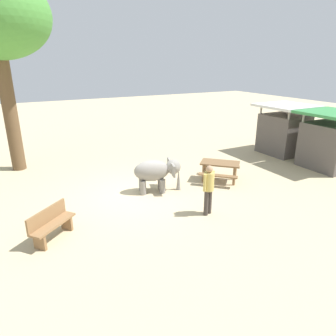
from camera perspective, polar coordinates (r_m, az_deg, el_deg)
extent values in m
plane|color=tan|center=(11.19, -6.05, -4.86)|extent=(60.00, 60.00, 0.00)
cylinder|color=gray|center=(11.45, -1.38, -2.75)|extent=(0.22, 0.22, 0.52)
cylinder|color=gray|center=(11.13, -1.06, -3.44)|extent=(0.22, 0.22, 0.52)
cylinder|color=gray|center=(11.36, -4.91, -3.01)|extent=(0.22, 0.22, 0.52)
cylinder|color=gray|center=(11.03, -4.70, -3.71)|extent=(0.22, 0.22, 0.52)
ellipsoid|color=gray|center=(11.03, -3.06, -0.50)|extent=(1.00, 1.42, 0.77)
sphere|color=gray|center=(11.13, 0.99, 0.24)|extent=(0.55, 0.55, 0.55)
cone|color=gray|center=(11.35, 2.00, -2.02)|extent=(0.17, 0.17, 0.87)
cube|color=gray|center=(11.45, 0.20, 0.80)|extent=(0.45, 0.20, 0.41)
cube|color=gray|center=(10.78, 0.97, -0.41)|extent=(0.45, 0.20, 0.41)
cylinder|color=#3F3833|center=(9.58, 7.16, -6.54)|extent=(0.14, 0.14, 0.82)
cylinder|color=#3F3833|center=(9.71, 7.80, -6.19)|extent=(0.14, 0.14, 0.82)
cylinder|color=tan|center=(9.37, 7.67, -2.50)|extent=(0.32, 0.32, 0.58)
sphere|color=tan|center=(9.23, 7.78, -0.20)|extent=(0.22, 0.22, 0.22)
cylinder|color=tan|center=(9.20, 6.90, -2.77)|extent=(0.09, 0.09, 0.55)
cylinder|color=tan|center=(9.52, 8.42, -2.07)|extent=(0.09, 0.09, 0.55)
cylinder|color=brown|center=(14.66, -27.44, 9.07)|extent=(0.57, 0.57, 4.97)
cube|color=olive|center=(8.84, -20.75, -9.81)|extent=(1.21, 1.32, 0.06)
cube|color=olive|center=(8.84, -21.77, -8.25)|extent=(0.96, 1.10, 0.40)
cube|color=olive|center=(9.29, -18.44, -9.73)|extent=(0.33, 0.29, 0.42)
cube|color=olive|center=(8.64, -22.88, -12.67)|extent=(0.33, 0.29, 0.42)
cube|color=brown|center=(12.26, 9.74, 0.93)|extent=(1.62, 1.63, 0.06)
cylinder|color=brown|center=(12.65, 12.51, -0.55)|extent=(0.10, 0.10, 0.72)
cylinder|color=brown|center=(12.04, 12.28, -1.55)|extent=(0.10, 0.10, 0.72)
cylinder|color=brown|center=(12.76, 7.14, -0.05)|extent=(0.10, 0.10, 0.72)
cylinder|color=brown|center=(12.16, 6.65, -1.02)|extent=(0.10, 0.10, 0.72)
cube|color=brown|center=(12.94, 9.99, 0.46)|extent=(1.22, 1.24, 0.05)
cube|color=brown|center=(11.78, 9.29, -1.42)|extent=(1.22, 1.24, 0.05)
cube|color=#59514C|center=(16.85, 20.76, 5.89)|extent=(2.00, 1.80, 2.00)
cube|color=silver|center=(16.60, 21.37, 10.79)|extent=(2.50, 2.50, 0.12)
cylinder|color=gray|center=(16.88, 24.95, 6.06)|extent=(0.10, 0.10, 2.40)
cylinder|color=gray|center=(15.63, 21.30, 5.61)|extent=(0.10, 0.10, 2.40)
cylinder|color=gray|center=(17.99, 20.44, 7.38)|extent=(0.10, 0.10, 2.40)
cylinder|color=gray|center=(16.82, 16.72, 7.02)|extent=(0.10, 0.10, 2.40)
cube|color=#59514C|center=(15.33, 27.96, 3.62)|extent=(2.00, 1.80, 2.00)
cube|color=#388C47|center=(15.05, 28.83, 8.96)|extent=(2.50, 2.50, 0.12)
cylinder|color=gray|center=(16.43, 27.14, 5.41)|extent=(0.10, 0.10, 2.40)
cylinder|color=gray|center=(15.14, 23.56, 4.90)|extent=(0.10, 0.10, 2.40)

